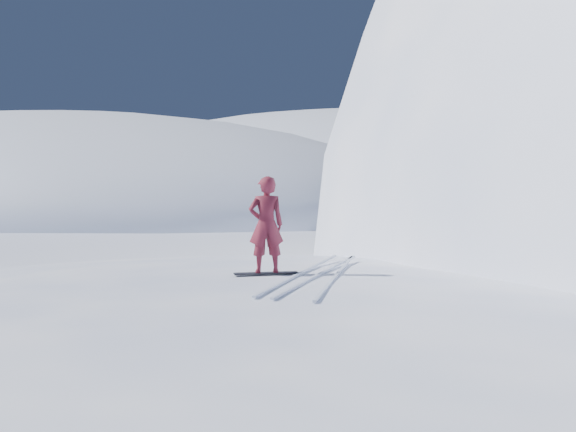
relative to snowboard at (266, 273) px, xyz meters
name	(u,v)px	position (x,y,z in m)	size (l,w,h in m)	color
near_ridge	(367,419)	(2.29, -0.50, -2.41)	(36.00, 28.00, 4.80)	white
far_ridge_a	(29,211)	(-68.71, 56.50, -2.41)	(120.00, 70.00, 28.00)	white
far_ridge_c	(344,204)	(-38.71, 106.50, -2.41)	(140.00, 90.00, 36.00)	white
wind_bumps	(267,421)	(0.73, -1.38, -2.41)	(16.00, 14.40, 1.00)	white
snowboard	(266,273)	(0.00, 0.00, 0.00)	(1.28, 0.24, 0.02)	black
snowboarder	(266,225)	(0.00, 0.00, 0.97)	(0.70, 0.46, 1.91)	maroon
board_tracks	(321,272)	(0.95, 0.54, 0.01)	(2.03, 5.95, 0.04)	silver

